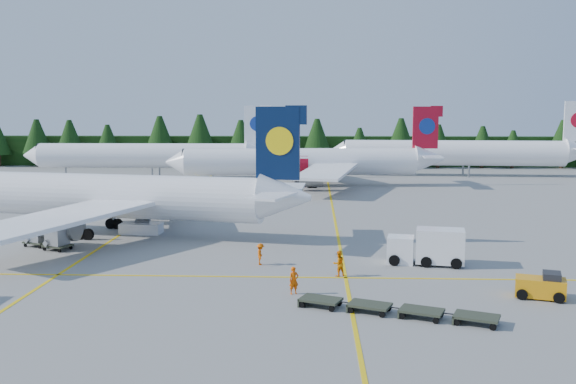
{
  "coord_description": "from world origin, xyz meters",
  "views": [
    {
      "loc": [
        3.8,
        -48.85,
        11.45
      ],
      "look_at": [
        1.29,
        12.64,
        3.5
      ],
      "focal_mm": 40.0,
      "sensor_mm": 36.0,
      "label": 1
    }
  ],
  "objects_px": {
    "airliner_red": "(296,162)",
    "airstairs": "(142,225)",
    "airliner_navy": "(78,196)",
    "baggage_tug": "(542,286)",
    "service_truck": "(426,247)"
  },
  "relations": [
    {
      "from": "airliner_navy",
      "to": "airstairs",
      "type": "distance_m",
      "value": 6.52
    },
    {
      "from": "airliner_red",
      "to": "airstairs",
      "type": "relative_size",
      "value": 7.92
    },
    {
      "from": "airliner_red",
      "to": "airliner_navy",
      "type": "bearing_deg",
      "value": -121.72
    },
    {
      "from": "airliner_red",
      "to": "baggage_tug",
      "type": "bearing_deg",
      "value": -78.59
    },
    {
      "from": "baggage_tug",
      "to": "airstairs",
      "type": "bearing_deg",
      "value": 164.2
    },
    {
      "from": "airliner_navy",
      "to": "airstairs",
      "type": "height_order",
      "value": "airliner_navy"
    },
    {
      "from": "airliner_red",
      "to": "airstairs",
      "type": "xyz_separation_m",
      "value": [
        -13.32,
        -37.52,
        -2.84
      ]
    },
    {
      "from": "airliner_red",
      "to": "airstairs",
      "type": "bearing_deg",
      "value": -114.32
    },
    {
      "from": "airliner_navy",
      "to": "baggage_tug",
      "type": "bearing_deg",
      "value": -17.69
    },
    {
      "from": "airstairs",
      "to": "baggage_tug",
      "type": "bearing_deg",
      "value": -30.72
    },
    {
      "from": "airliner_navy",
      "to": "service_truck",
      "type": "height_order",
      "value": "airliner_navy"
    },
    {
      "from": "airliner_red",
      "to": "service_truck",
      "type": "relative_size",
      "value": 6.98
    },
    {
      "from": "airliner_red",
      "to": "airstairs",
      "type": "distance_m",
      "value": 39.92
    },
    {
      "from": "airliner_navy",
      "to": "airliner_red",
      "type": "relative_size",
      "value": 0.98
    },
    {
      "from": "service_truck",
      "to": "airstairs",
      "type": "bearing_deg",
      "value": 165.55
    }
  ]
}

